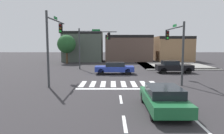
{
  "coord_description": "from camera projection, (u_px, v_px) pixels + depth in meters",
  "views": [
    {
      "loc": [
        -0.56,
        -22.32,
        3.53
      ],
      "look_at": [
        -0.57,
        -0.82,
        1.07
      ],
      "focal_mm": 33.24,
      "sensor_mm": 36.0,
      "label": 1
    }
  ],
  "objects": [
    {
      "name": "car_black",
      "position": [
        173.0,
        67.0,
        24.82
      ],
      "size": [
        4.25,
        1.77,
        1.48
      ],
      "color": "black",
      "rests_on": "ground_plane"
    },
    {
      "name": "crosswalk_near",
      "position": [
        118.0,
        84.0,
        18.11
      ],
      "size": [
        6.67,
        2.71,
        0.01
      ],
      "color": "silver",
      "rests_on": "ground_plane"
    },
    {
      "name": "traffic_signal_northwest",
      "position": [
        93.0,
        41.0,
        27.98
      ],
      "size": [
        5.14,
        0.32,
        5.53
      ],
      "color": "#383A3D",
      "rests_on": "ground_plane"
    },
    {
      "name": "bike_detector_marking",
      "position": [
        150.0,
        99.0,
        13.27
      ],
      "size": [
        0.91,
        0.91,
        0.01
      ],
      "color": "yellow",
      "rests_on": "ground_plane"
    },
    {
      "name": "car_green",
      "position": [
        164.0,
        98.0,
        10.88
      ],
      "size": [
        1.88,
        4.38,
        1.29
      ],
      "rotation": [
        0.0,
        0.0,
        1.57
      ],
      "color": "#1E6638",
      "rests_on": "ground_plane"
    },
    {
      "name": "storefront_row",
      "position": [
        128.0,
        48.0,
        41.07
      ],
      "size": [
        24.97,
        6.64,
        5.78
      ],
      "color": "#4C564C",
      "rests_on": "ground_plane"
    },
    {
      "name": "roadside_tree",
      "position": [
        67.0,
        44.0,
        36.11
      ],
      "size": [
        3.2,
        3.2,
        5.0
      ],
      "color": "#4C3823",
      "rests_on": "ground_plane"
    },
    {
      "name": "curb_corner_northeast",
      "position": [
        171.0,
        66.0,
        31.93
      ],
      "size": [
        10.0,
        10.6,
        0.15
      ],
      "color": "gray",
      "rests_on": "ground_plane"
    },
    {
      "name": "lane_markings",
      "position": [
        144.0,
        112.0,
        10.64
      ],
      "size": [
        6.8,
        20.25,
        0.01
      ],
      "color": "white",
      "rests_on": "ground_plane"
    },
    {
      "name": "traffic_signal_southeast",
      "position": [
        175.0,
        41.0,
        19.27
      ],
      "size": [
        0.32,
        5.79,
        5.3
      ],
      "rotation": [
        0.0,
        0.0,
        1.57
      ],
      "color": "#383A3D",
      "rests_on": "ground_plane"
    },
    {
      "name": "traffic_signal_southwest",
      "position": [
        54.0,
        36.0,
        18.23
      ],
      "size": [
        0.32,
        5.94,
        6.07
      ],
      "rotation": [
        0.0,
        0.0,
        1.57
      ],
      "color": "#383A3D",
      "rests_on": "ground_plane"
    },
    {
      "name": "ground_plane",
      "position": [
        117.0,
        76.0,
        22.58
      ],
      "size": [
        120.0,
        120.0,
        0.0
      ],
      "primitive_type": "plane",
      "color": "#302D30"
    },
    {
      "name": "car_blue",
      "position": [
        115.0,
        68.0,
        23.89
      ],
      "size": [
        4.43,
        1.82,
        1.35
      ],
      "color": "#23389E",
      "rests_on": "ground_plane"
    }
  ]
}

